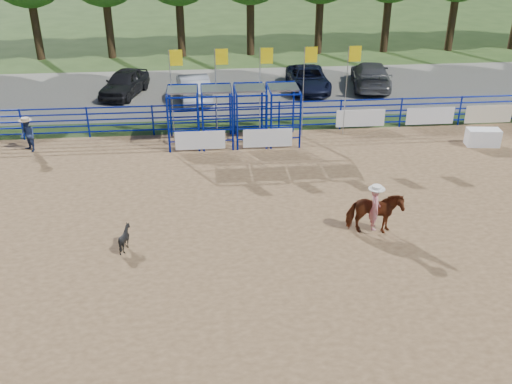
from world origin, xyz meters
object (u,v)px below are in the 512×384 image
(car_a, at_px, (124,83))
(car_b, at_px, (194,87))
(car_d, at_px, (371,75))
(announcer_table, at_px, (483,137))
(horse_and_rider, at_px, (375,210))
(calf, at_px, (125,238))
(car_c, at_px, (308,79))
(spectator_cowboy, at_px, (28,135))

(car_a, relative_size, car_b, 0.95)
(car_a, height_order, car_d, car_d)
(car_b, bearing_deg, announcer_table, 141.53)
(announcer_table, xyz_separation_m, car_b, (-13.08, 8.10, 0.35))
(announcer_table, xyz_separation_m, car_d, (-2.56, 9.57, 0.36))
(horse_and_rider, xyz_separation_m, car_a, (-9.92, 16.49, -0.16))
(car_d, bearing_deg, calf, 63.78)
(car_b, distance_m, car_c, 6.83)
(horse_and_rider, relative_size, spectator_cowboy, 1.63)
(spectator_cowboy, xyz_separation_m, car_c, (13.95, 8.14, -0.12))
(car_d, bearing_deg, car_b, 18.48)
(spectator_cowboy, bearing_deg, car_d, 25.05)
(calf, distance_m, car_a, 16.81)
(announcer_table, distance_m, calf, 16.89)
(car_a, xyz_separation_m, car_c, (10.65, 0.05, -0.06))
(car_c, bearing_deg, spectator_cowboy, -147.78)
(announcer_table, bearing_deg, car_a, 151.23)
(car_b, distance_m, car_d, 10.62)
(announcer_table, distance_m, car_a, 19.43)
(spectator_cowboy, relative_size, car_d, 0.29)
(announcer_table, bearing_deg, car_c, 124.17)
(announcer_table, relative_size, calf, 1.88)
(car_b, relative_size, car_c, 0.93)
(calf, relative_size, car_c, 0.16)
(announcer_table, xyz_separation_m, car_a, (-17.03, 9.35, 0.33))
(calf, distance_m, car_b, 15.61)
(horse_and_rider, relative_size, car_d, 0.48)
(spectator_cowboy, height_order, car_d, spectator_cowboy)
(spectator_cowboy, distance_m, car_c, 16.16)
(car_b, bearing_deg, calf, 75.47)
(announcer_table, relative_size, spectator_cowboy, 0.95)
(calf, relative_size, car_d, 0.15)
(horse_and_rider, bearing_deg, spectator_cowboy, 147.58)
(car_c, xyz_separation_m, car_d, (3.82, 0.17, 0.09))
(spectator_cowboy, bearing_deg, car_c, 30.26)
(horse_and_rider, bearing_deg, car_d, 74.77)
(spectator_cowboy, bearing_deg, car_a, 67.76)
(car_c, bearing_deg, horse_and_rider, -90.56)
(spectator_cowboy, distance_m, car_d, 19.62)
(spectator_cowboy, xyz_separation_m, car_b, (7.25, 6.84, -0.04))
(car_b, bearing_deg, car_c, -175.75)
(announcer_table, height_order, car_a, car_a)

